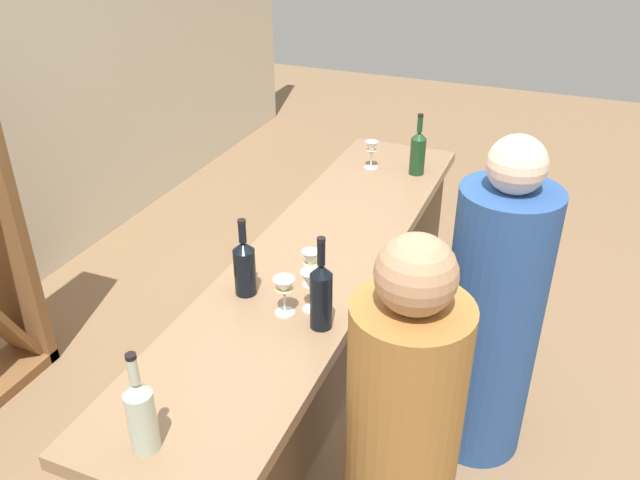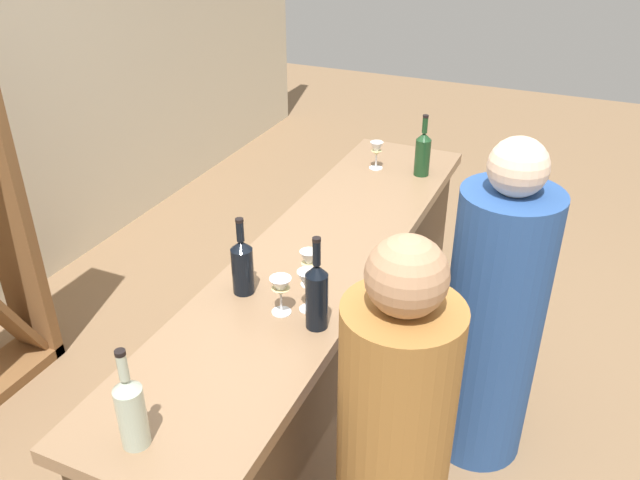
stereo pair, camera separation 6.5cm
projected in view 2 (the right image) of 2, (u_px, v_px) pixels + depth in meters
ground_plane at (320, 430)px, 3.08m from camera, size 12.00×12.00×0.00m
bar_counter at (320, 347)px, 2.83m from camera, size 2.49×0.56×0.98m
wine_bottle_leftmost_clear_pale at (131, 410)px, 1.67m from camera, size 0.08×0.08×0.31m
wine_bottle_second_left_near_black at (317, 294)px, 2.10m from camera, size 0.08×0.08×0.34m
wine_bottle_center_near_black at (242, 265)px, 2.29m from camera, size 0.08×0.08×0.29m
wine_bottle_second_right_olive_green at (423, 153)px, 3.19m from camera, size 0.08×0.08×0.31m
wine_glass_near_left at (308, 283)px, 2.19m from camera, size 0.07×0.07×0.15m
wine_glass_near_center at (309, 262)px, 2.34m from camera, size 0.06×0.06×0.14m
wine_glass_near_right at (281, 289)px, 2.19m from camera, size 0.07×0.07×0.14m
wine_glass_far_left at (377, 150)px, 3.27m from camera, size 0.07×0.07×0.14m
person_left_guest at (493, 322)px, 2.70m from camera, size 0.42×0.42×1.48m
person_center_guest at (392, 470)px, 2.00m from camera, size 0.40×0.40×1.52m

